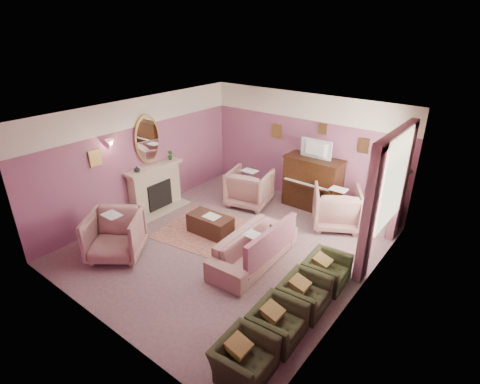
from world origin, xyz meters
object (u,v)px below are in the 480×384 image
Objects in this scene: piano at (313,184)px; floral_armchair_left at (249,186)px; television at (315,148)px; floral_armchair_right at (337,206)px; olive_chair_b at (278,319)px; floral_armchair_front at (115,233)px; olive_chair_a at (244,354)px; sofa at (254,243)px; olive_chair_c at (305,290)px; coffee_table at (210,225)px; olive_chair_d at (327,267)px; side_table at (381,216)px.

piano is 1.59m from floral_armchair_left.
television reaches higher than floral_armchair_right.
olive_chair_b is at bearing -78.18° from floral_armchair_right.
floral_armchair_front is 1.30× the size of olive_chair_a.
sofa is 2.56m from floral_armchair_left.
olive_chair_c is at bearing -20.65° from sofa.
olive_chair_a reaches higher than coffee_table.
sofa is 1.53m from olive_chair_c.
olive_chair_d is at bearing 0.20° from coffee_table.
piano is 1.75× the size of television.
olive_chair_c is (2.83, -0.81, 0.12)m from coffee_table.
sofa is 2.63× the size of olive_chair_b.
piano reaches higher than olive_chair_b.
piano is 1.06m from floral_armchair_right.
olive_chair_a is at bearing -90.00° from olive_chair_c.
television is 1.90m from floral_armchair_left.
floral_armchair_left is at bearing 132.01° from olive_chair_b.
coffee_table is at bearing -135.10° from floral_armchair_right.
television is 2.19m from side_table.
television reaches higher than coffee_table.
olive_chair_c is (3.02, -2.53, -0.18)m from floral_armchair_left.
floral_armchair_left is 3.24m from side_table.
floral_armchair_front is at bearing -115.21° from piano.
floral_armchair_right is at bearing 44.90° from coffee_table.
olive_chair_c is at bearing 90.00° from olive_chair_b.
side_table is at bearing 40.45° from coffee_table.
olive_chair_a is 4.97m from side_table.
sofa is 2.60m from olive_chair_a.
floral_armchair_right is 1.30× the size of olive_chair_a.
television is at bearing 123.71° from olive_chair_d.
olive_chair_c is (1.68, -3.34, -1.25)m from television.
floral_armchair_front reaches higher than olive_chair_c.
floral_armchair_right is 1.02m from side_table.
floral_armchair_left reaches higher than olive_chair_d.
olive_chair_b is (3.02, -3.35, -0.18)m from floral_armchair_left.
olive_chair_c is at bearing 14.94° from floral_armchair_front.
side_table is (1.80, -0.07, -0.30)m from piano.
olive_chair_c is (0.77, -2.86, -0.18)m from floral_armchair_right.
olive_chair_b is at bearing -68.23° from piano.
olive_chair_c is (3.75, 1.00, -0.18)m from floral_armchair_front.
coffee_table is at bearing 150.05° from olive_chair_b.
coffee_table is at bearing -83.66° from floral_armchair_left.
olive_chair_d is at bearing 90.00° from olive_chair_a.
floral_armchair_front is 5.81m from side_table.
sofa is 2.42m from floral_armchair_right.
olive_chair_d is 1.15× the size of side_table.
piano is 1.33× the size of floral_armchair_front.
piano reaches higher than floral_armchair_right.
olive_chair_b is at bearing -47.99° from floral_armchair_left.
television is 4.66m from olive_chair_b.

